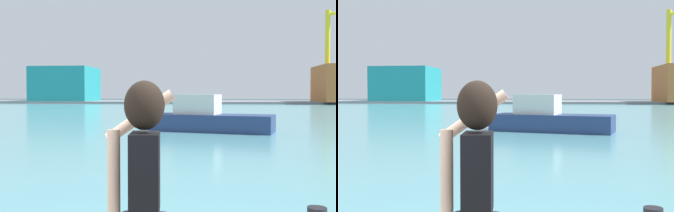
# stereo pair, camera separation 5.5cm
# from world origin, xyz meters

# --- Properties ---
(ground_plane) EXTENTS (220.00, 220.00, 0.00)m
(ground_plane) POSITION_xyz_m (0.00, 50.00, 0.00)
(ground_plane) COLOR #334751
(harbor_water) EXTENTS (140.00, 100.00, 0.02)m
(harbor_water) POSITION_xyz_m (0.00, 52.00, 0.01)
(harbor_water) COLOR #599EA8
(harbor_water) RESTS_ON ground_plane
(far_shore_dock) EXTENTS (140.00, 20.00, 0.50)m
(far_shore_dock) POSITION_xyz_m (0.00, 92.00, 0.25)
(far_shore_dock) COLOR gray
(far_shore_dock) RESTS_ON ground_plane
(person_photographer) EXTENTS (0.53, 0.55, 1.74)m
(person_photographer) POSITION_xyz_m (0.93, -0.06, 1.70)
(person_photographer) COLOR #2D3342
(person_photographer) RESTS_ON quay_promenade
(boat_moored) EXTENTS (7.56, 4.27, 2.19)m
(boat_moored) POSITION_xyz_m (1.10, 21.59, 0.78)
(boat_moored) COLOR navy
(boat_moored) RESTS_ON harbor_water
(warehouse_left) EXTENTS (13.18, 12.69, 7.80)m
(warehouse_left) POSITION_xyz_m (-33.02, 89.04, 4.40)
(warehouse_left) COLOR teal
(warehouse_left) RESTS_ON far_shore_dock
(port_crane) EXTENTS (13.40, 4.16, 19.01)m
(port_crane) POSITION_xyz_m (26.41, 84.57, 12.22)
(port_crane) COLOR yellow
(port_crane) RESTS_ON far_shore_dock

